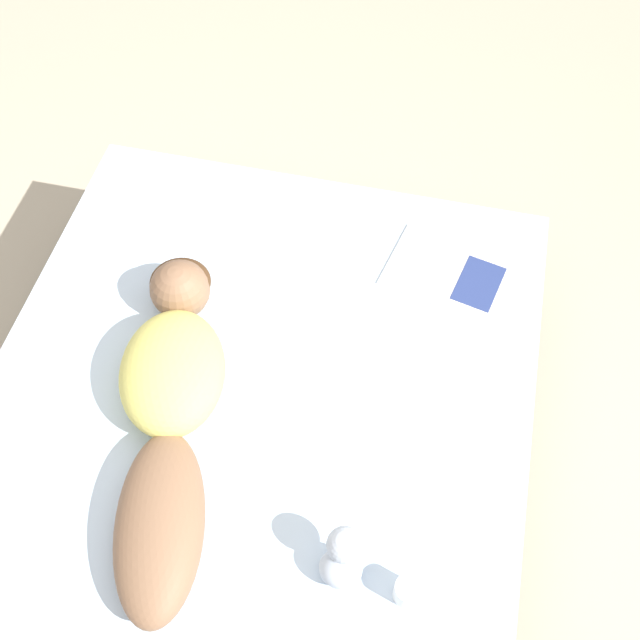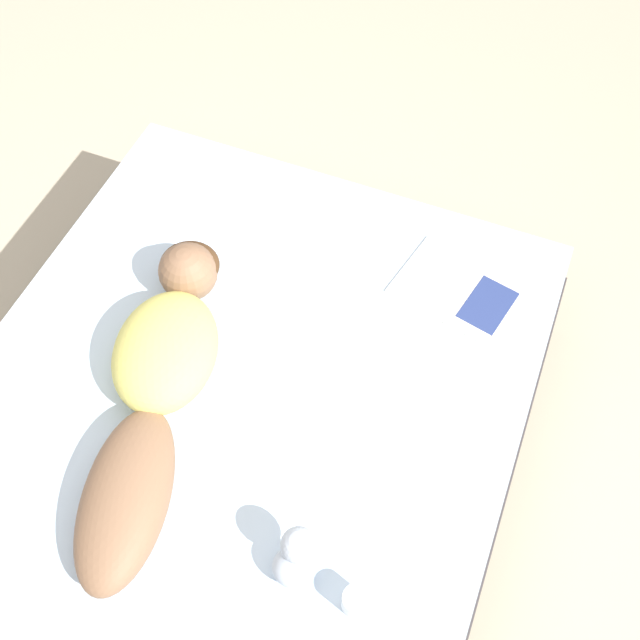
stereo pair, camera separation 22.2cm
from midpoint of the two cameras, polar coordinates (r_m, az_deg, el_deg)
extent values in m
plane|color=#B7A88E|center=(3.00, -2.71, -9.95)|extent=(12.00, 12.00, 0.00)
cube|color=#383333|center=(2.85, -2.85, -8.65)|extent=(1.87, 2.03, 0.33)
cube|color=silver|center=(2.60, -3.10, -6.17)|extent=(1.81, 1.97, 0.22)
ellipsoid|color=brown|center=(2.30, -11.84, -13.27)|extent=(0.39, 0.63, 0.16)
ellipsoid|color=#D1C660|center=(2.48, -9.18, -2.53)|extent=(0.44, 0.53, 0.20)
ellipsoid|color=#472D19|center=(2.65, -7.56, 4.03)|extent=(0.25, 0.24, 0.11)
sphere|color=brown|center=(2.64, -7.66, 3.51)|extent=(0.21, 0.21, 0.21)
cube|color=silver|center=(2.78, 10.89, 3.10)|extent=(0.29, 0.35, 0.01)
cube|color=silver|center=(2.75, 14.92, 0.92)|extent=(0.29, 0.35, 0.01)
cube|color=navy|center=(2.75, 14.95, 0.98)|extent=(0.19, 0.24, 0.00)
cylinder|color=white|center=(2.23, 5.79, -20.77)|extent=(0.08, 0.08, 0.09)
cylinder|color=black|center=(2.19, 5.88, -20.57)|extent=(0.07, 0.07, 0.01)
torus|color=white|center=(2.23, 6.94, -21.14)|extent=(0.06, 0.01, 0.06)
ellipsoid|color=#B2BCCC|center=(2.23, 0.95, -18.59)|extent=(0.12, 0.11, 0.11)
sphere|color=#B2BCCC|center=(2.16, 1.43, -17.00)|extent=(0.10, 0.10, 0.10)
camera|label=1|loc=(0.11, -87.52, 3.83)|focal=42.00mm
camera|label=2|loc=(0.11, 92.48, -3.83)|focal=42.00mm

